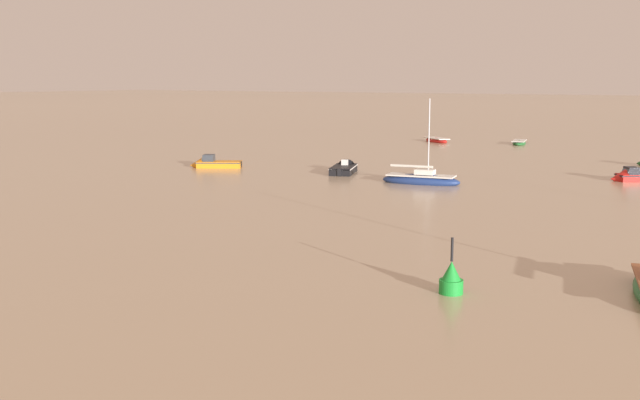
{
  "coord_description": "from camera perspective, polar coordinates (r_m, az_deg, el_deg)",
  "views": [
    {
      "loc": [
        23.91,
        4.47,
        7.9
      ],
      "look_at": [
        -1.95,
        43.12,
        0.41
      ],
      "focal_mm": 42.21,
      "sensor_mm": 36.0,
      "label": 1
    }
  ],
  "objects": [
    {
      "name": "motorboat_moored_2",
      "position": [
        64.62,
        1.9,
        2.34
      ],
      "size": [
        3.56,
        5.32,
        1.73
      ],
      "rotation": [
        0.0,
        0.0,
        1.97
      ],
      "color": "black",
      "rests_on": "ground"
    },
    {
      "name": "rowboat_moored_2",
      "position": [
        96.98,
        8.82,
        4.49
      ],
      "size": [
        4.7,
        4.02,
        0.74
      ],
      "rotation": [
        0.0,
        0.0,
        5.66
      ],
      "color": "red",
      "rests_on": "ground"
    },
    {
      "name": "motorboat_moored_1",
      "position": [
        68.67,
        -8.23,
        2.67
      ],
      "size": [
        4.79,
        3.8,
        1.76
      ],
      "rotation": [
        0.0,
        0.0,
        3.69
      ],
      "color": "orange",
      "rests_on": "ground"
    },
    {
      "name": "rowboat_moored_3",
      "position": [
        95.57,
        14.87,
        4.22
      ],
      "size": [
        2.46,
        4.6,
        0.69
      ],
      "rotation": [
        0.0,
        0.0,
        4.94
      ],
      "color": "#23602D",
      "rests_on": "ground"
    },
    {
      "name": "motorboat_moored_3",
      "position": [
        63.82,
        22.69,
        1.56
      ],
      "size": [
        4.48,
        3.81,
        1.68
      ],
      "rotation": [
        0.0,
        0.0,
        3.76
      ],
      "color": "red",
      "rests_on": "ground"
    },
    {
      "name": "channel_buoy",
      "position": [
        28.55,
        9.91,
        -6.09
      ],
      "size": [
        0.9,
        0.9,
        2.3
      ],
      "color": "#198C2D",
      "rests_on": "ground"
    },
    {
      "name": "sailboat_moored_1",
      "position": [
        57.97,
        7.66,
        1.53
      ],
      "size": [
        6.3,
        3.05,
        6.78
      ],
      "rotation": [
        0.0,
        0.0,
        0.2
      ],
      "color": "navy",
      "rests_on": "ground"
    }
  ]
}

